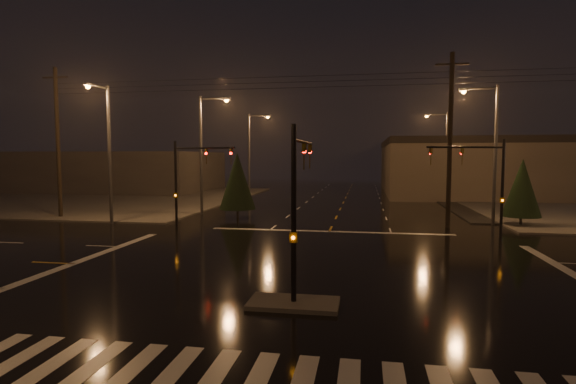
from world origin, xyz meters
name	(u,v)px	position (x,y,z in m)	size (l,w,h in m)	color
ground	(309,274)	(0.00, 0.00, 0.00)	(140.00, 140.00, 0.00)	black
sidewalk_nw	(90,198)	(-30.00, 30.00, 0.06)	(36.00, 36.00, 0.12)	#474440
median_island	(294,303)	(0.00, -4.00, 0.07)	(3.00, 1.60, 0.15)	#474440
crosswalk	(258,378)	(0.00, -9.00, 0.01)	(15.00, 2.60, 0.01)	beige
stop_bar_far	(329,231)	(0.00, 11.00, 0.01)	(16.00, 0.50, 0.01)	beige
commercial_block	(108,171)	(-35.00, 42.00, 2.80)	(30.00, 18.00, 5.60)	#393432
signal_mast_median	(298,191)	(0.00, -3.07, 3.75)	(0.25, 4.59, 6.00)	black
signal_mast_ne	(487,176)	(9.50, 10.14, 3.79)	(4.84, 1.86, 6.00)	black
signal_mast_nw	(187,174)	(-9.50, 10.14, 3.79)	(4.84, 1.86, 6.00)	black
streetlight_1	(204,146)	(-11.18, 18.00, 5.80)	(2.77, 0.32, 10.00)	#38383A
streetlight_2	(252,149)	(-11.18, 34.00, 5.80)	(2.77, 0.32, 10.00)	#38383A
streetlight_3	(491,145)	(11.18, 16.00, 5.80)	(2.77, 0.32, 10.00)	#38383A
streetlight_4	(444,149)	(11.18, 36.00, 5.80)	(2.77, 0.32, 10.00)	#38383A
streetlight_5	(107,145)	(-16.00, 11.18, 5.80)	(0.32, 2.77, 10.00)	#38383A
utility_pole_0	(58,142)	(-22.00, 14.00, 6.13)	(2.20, 0.32, 12.00)	black
utility_pole_1	(450,139)	(8.00, 14.00, 6.13)	(2.20, 0.32, 12.00)	black
conifer_0	(522,188)	(13.25, 15.60, 2.75)	(2.63, 2.63, 4.81)	black
conifer_3	(237,181)	(-7.90, 16.56, 3.00)	(2.94, 2.94, 5.30)	black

